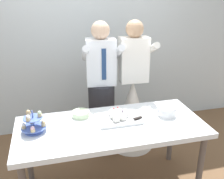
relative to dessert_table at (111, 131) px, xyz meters
The scene contains 8 objects.
rear_wall 1.66m from the dessert_table, 90.00° to the left, with size 5.20×0.10×2.90m, color silver.
dessert_table is the anchor object (origin of this frame).
cupcake_stand 0.73m from the dessert_table, behind, with size 0.23×0.23×0.21m.
main_cake_tray 0.16m from the dessert_table, 39.11° to the left, with size 0.43×0.31×0.13m.
plate_stack 0.61m from the dessert_table, ahead, with size 0.19×0.19×0.10m.
round_cake 0.36m from the dessert_table, 139.38° to the left, with size 0.24×0.24×0.07m.
person_groom 0.74m from the dessert_table, 84.99° to the left, with size 0.51×0.53×1.66m.
person_bride 0.88m from the dessert_table, 57.70° to the left, with size 0.56×0.56×1.66m.
Camera 1 is at (-0.54, -2.14, 2.02)m, focal length 41.96 mm.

